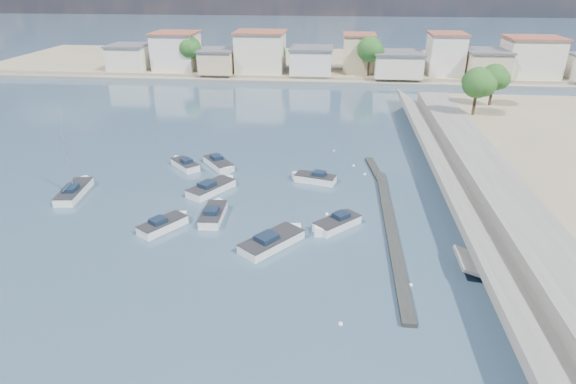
% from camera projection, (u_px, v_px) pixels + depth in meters
% --- Properties ---
extents(ground, '(400.00, 400.00, 0.00)m').
position_uv_depth(ground, '(324.00, 129.00, 70.84)').
color(ground, '#293C53').
rests_on(ground, ground).
extents(seawall_walkway, '(5.00, 90.00, 1.80)m').
position_uv_depth(seawall_walkway, '(515.00, 213.00, 44.35)').
color(seawall_walkway, slate).
rests_on(seawall_walkway, ground).
extents(breakwater, '(2.00, 31.02, 0.35)m').
position_uv_depth(breakwater, '(387.00, 215.00, 45.43)').
color(breakwater, black).
rests_on(breakwater, ground).
extents(far_shore_land, '(160.00, 40.00, 1.40)m').
position_uv_depth(far_shore_land, '(331.00, 64.00, 117.57)').
color(far_shore_land, gray).
rests_on(far_shore_land, ground).
extents(far_shore_quay, '(160.00, 2.50, 0.80)m').
position_uv_depth(far_shore_quay, '(329.00, 83.00, 98.71)').
color(far_shore_quay, slate).
rests_on(far_shore_quay, ground).
extents(far_town, '(113.01, 12.80, 8.35)m').
position_uv_depth(far_town, '(381.00, 56.00, 101.19)').
color(far_town, beige).
rests_on(far_town, far_shore_land).
extents(shore_trees, '(74.56, 38.32, 7.92)m').
position_uv_depth(shore_trees, '(373.00, 57.00, 92.91)').
color(shore_trees, '#38281E').
rests_on(shore_trees, ground).
extents(motorboat_a, '(2.00, 5.30, 1.48)m').
position_uv_depth(motorboat_a, '(214.00, 214.00, 45.30)').
color(motorboat_a, white).
rests_on(motorboat_a, ground).
extents(motorboat_b, '(3.98, 4.66, 1.48)m').
position_uv_depth(motorboat_b, '(165.00, 224.00, 43.36)').
color(motorboat_b, white).
rests_on(motorboat_b, ground).
extents(motorboat_c, '(5.03, 2.80, 1.48)m').
position_uv_depth(motorboat_c, '(313.00, 178.00, 53.04)').
color(motorboat_c, white).
rests_on(motorboat_c, ground).
extents(motorboat_d, '(4.48, 4.54, 1.48)m').
position_uv_depth(motorboat_d, '(335.00, 224.00, 43.39)').
color(motorboat_d, white).
rests_on(motorboat_d, ground).
extents(motorboat_e, '(4.63, 5.71, 1.48)m').
position_uv_depth(motorboat_e, '(213.00, 188.00, 50.77)').
color(motorboat_e, white).
rests_on(motorboat_e, ground).
extents(motorboat_f, '(4.16, 4.25, 1.48)m').
position_uv_depth(motorboat_f, '(184.00, 164.00, 56.88)').
color(motorboat_f, white).
rests_on(motorboat_f, ground).
extents(motorboat_g, '(4.46, 4.97, 1.48)m').
position_uv_depth(motorboat_g, '(219.00, 164.00, 56.90)').
color(motorboat_g, white).
rests_on(motorboat_g, ground).
extents(motorboat_h, '(5.39, 5.94, 1.48)m').
position_uv_depth(motorboat_h, '(274.00, 241.00, 40.76)').
color(motorboat_h, white).
rests_on(motorboat_h, ground).
extents(sailboat, '(2.60, 6.54, 9.00)m').
position_uv_depth(sailboat, '(75.00, 190.00, 50.02)').
color(sailboat, white).
rests_on(sailboat, ground).
extents(mooring_buoys, '(6.81, 34.10, 0.32)m').
position_uv_depth(mooring_buoys, '(353.00, 204.00, 47.93)').
color(mooring_buoys, white).
rests_on(mooring_buoys, ground).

